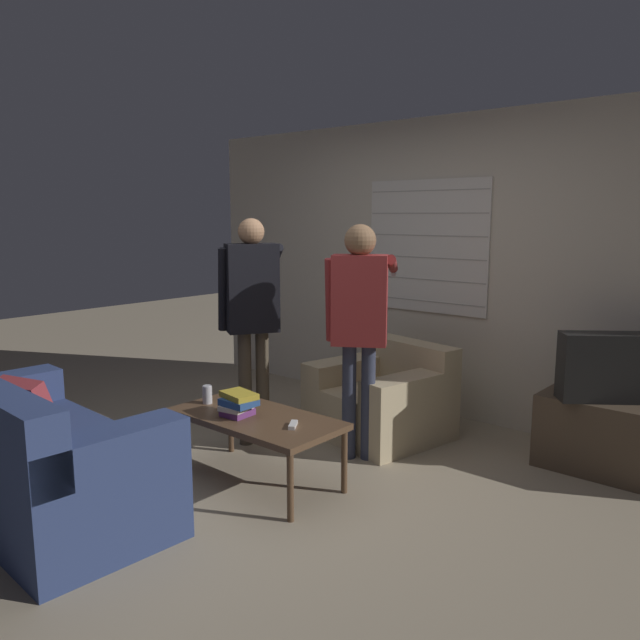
# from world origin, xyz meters

# --- Properties ---
(ground_plane) EXTENTS (16.00, 16.00, 0.00)m
(ground_plane) POSITION_xyz_m (0.00, 0.00, 0.00)
(ground_plane) COLOR gray
(wall_back) EXTENTS (5.20, 0.08, 2.55)m
(wall_back) POSITION_xyz_m (-0.00, 2.03, 1.28)
(wall_back) COLOR beige
(wall_back) RESTS_ON ground_plane
(couch_blue) EXTENTS (1.79, 0.92, 0.86)m
(couch_blue) POSITION_xyz_m (-0.69, -1.21, 0.33)
(couch_blue) COLOR navy
(couch_blue) RESTS_ON ground_plane
(armchair_beige) EXTENTS (1.09, 1.01, 0.73)m
(armchair_beige) POSITION_xyz_m (0.05, 1.22, 0.29)
(armchair_beige) COLOR #C6B289
(armchair_beige) RESTS_ON ground_plane
(coffee_table) EXTENTS (1.15, 0.57, 0.45)m
(coffee_table) POSITION_xyz_m (-0.05, -0.07, 0.41)
(coffee_table) COLOR brown
(coffee_table) RESTS_ON ground_plane
(tv_stand) EXTENTS (0.94, 0.46, 0.51)m
(tv_stand) POSITION_xyz_m (1.67, 1.59, 0.25)
(tv_stand) COLOR #4C3D2D
(tv_stand) RESTS_ON ground_plane
(tv) EXTENTS (0.72, 0.61, 0.46)m
(tv) POSITION_xyz_m (1.67, 1.59, 0.74)
(tv) COLOR black
(tv) RESTS_ON tv_stand
(person_left_standing) EXTENTS (0.56, 0.71, 1.71)m
(person_left_standing) POSITION_xyz_m (-0.59, 0.42, 1.07)
(person_left_standing) COLOR #4C4233
(person_left_standing) RESTS_ON ground_plane
(person_right_standing) EXTENTS (0.49, 0.82, 1.67)m
(person_right_standing) POSITION_xyz_m (0.20, 0.70, 1.06)
(person_right_standing) COLOR #33384C
(person_right_standing) RESTS_ON ground_plane
(book_stack) EXTENTS (0.26, 0.22, 0.15)m
(book_stack) POSITION_xyz_m (-0.13, -0.15, 0.53)
(book_stack) COLOR #75387F
(book_stack) RESTS_ON coffee_table
(soda_can) EXTENTS (0.07, 0.07, 0.13)m
(soda_can) POSITION_xyz_m (-0.49, -0.10, 0.52)
(soda_can) COLOR silver
(soda_can) RESTS_ON coffee_table
(spare_remote) EXTENTS (0.11, 0.13, 0.02)m
(spare_remote) POSITION_xyz_m (0.28, -0.07, 0.46)
(spare_remote) COLOR white
(spare_remote) RESTS_ON coffee_table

